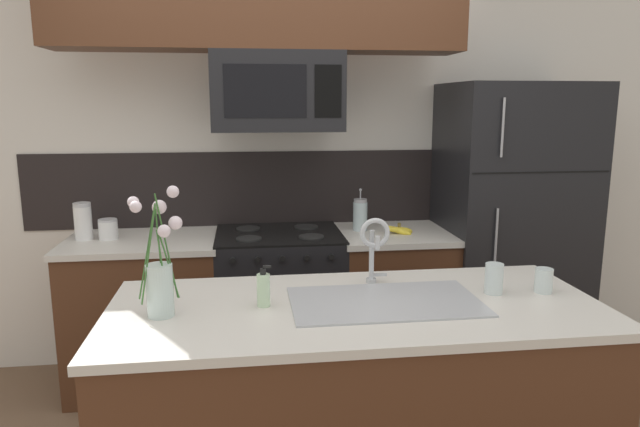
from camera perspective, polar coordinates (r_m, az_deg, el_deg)
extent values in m
cube|color=silver|center=(3.81, -0.05, 5.00)|extent=(5.20, 0.10, 2.60)
cube|color=black|center=(3.75, -4.50, 2.55)|extent=(3.15, 0.01, 0.48)
cube|color=#4C2B19|center=(3.66, -16.99, -9.68)|extent=(0.86, 0.62, 0.88)
cube|color=beige|center=(3.52, -17.41, -2.73)|extent=(0.89, 0.65, 0.03)
cube|color=#4C2B19|center=(3.72, 7.19, -8.91)|extent=(0.67, 0.62, 0.88)
cube|color=beige|center=(3.59, 7.37, -2.07)|extent=(0.70, 0.65, 0.03)
cube|color=black|center=(3.60, -4.04, -9.22)|extent=(0.76, 0.62, 0.91)
cube|color=black|center=(3.47, -4.14, -2.06)|extent=(0.76, 0.62, 0.01)
cylinder|color=black|center=(3.33, -7.13, -2.50)|extent=(0.15, 0.15, 0.01)
cylinder|color=black|center=(3.35, -0.88, -2.32)|extent=(0.15, 0.15, 0.01)
cylinder|color=black|center=(3.60, -7.18, -1.49)|extent=(0.15, 0.15, 0.01)
cylinder|color=black|center=(3.62, -1.39, -1.34)|extent=(0.15, 0.15, 0.01)
cylinder|color=black|center=(3.17, -8.72, -4.66)|extent=(0.03, 0.02, 0.03)
cylinder|color=black|center=(3.17, -6.24, -4.60)|extent=(0.03, 0.02, 0.03)
cylinder|color=black|center=(3.17, -3.76, -4.53)|extent=(0.03, 0.02, 0.03)
cylinder|color=black|center=(3.19, -1.30, -4.45)|extent=(0.03, 0.02, 0.03)
cylinder|color=black|center=(3.20, 1.14, -4.36)|extent=(0.03, 0.02, 0.03)
cube|color=black|center=(3.36, -4.32, 12.03)|extent=(0.74, 0.40, 0.44)
cube|color=black|center=(3.16, -5.48, 12.08)|extent=(0.45, 0.00, 0.28)
cube|color=black|center=(3.19, 0.82, 12.12)|extent=(0.15, 0.00, 0.28)
cube|color=black|center=(3.87, 18.34, -1.33)|extent=(0.86, 0.72, 1.82)
cube|color=black|center=(3.49, 21.31, 3.85)|extent=(0.83, 0.00, 0.01)
cylinder|color=#99999E|center=(3.34, 17.82, 8.18)|extent=(0.01, 0.01, 0.33)
cylinder|color=#99999E|center=(3.47, 17.05, -5.14)|extent=(0.01, 0.01, 0.69)
cylinder|color=silver|center=(3.60, -22.60, -0.89)|extent=(0.10, 0.10, 0.20)
cylinder|color=#B2B2B7|center=(3.58, -22.73, 0.83)|extent=(0.10, 0.10, 0.02)
cylinder|color=silver|center=(3.57, -20.42, -1.57)|extent=(0.11, 0.11, 0.11)
cylinder|color=#B2B2B7|center=(3.56, -20.48, -0.63)|extent=(0.11, 0.11, 0.01)
ellipsoid|color=yellow|center=(3.52, 7.80, -1.68)|extent=(0.17, 0.11, 0.07)
ellipsoid|color=yellow|center=(3.54, 7.83, -1.62)|extent=(0.18, 0.06, 0.04)
ellipsoid|color=yellow|center=(3.52, 7.99, -1.68)|extent=(0.18, 0.06, 0.07)
ellipsoid|color=yellow|center=(3.54, 8.01, -1.62)|extent=(0.17, 0.10, 0.06)
cylinder|color=brown|center=(3.52, 7.92, -1.19)|extent=(0.02, 0.02, 0.03)
cylinder|color=silver|center=(3.58, 4.03, -0.28)|extent=(0.09, 0.09, 0.18)
cylinder|color=#A3A3AA|center=(3.56, 4.06, 1.29)|extent=(0.08, 0.08, 0.02)
cylinder|color=#A3A3AA|center=(3.55, 4.06, 1.85)|extent=(0.01, 0.01, 0.05)
sphere|color=#A3A3AA|center=(3.55, 4.07, 2.38)|extent=(0.02, 0.02, 0.02)
cube|color=#4C2B19|center=(2.51, 3.55, -19.19)|extent=(1.93, 0.82, 0.88)
cube|color=beige|center=(2.31, 3.68, -9.40)|extent=(1.96, 0.85, 0.03)
cube|color=#ADAFB5|center=(2.33, 6.55, -8.73)|extent=(0.76, 0.44, 0.01)
cube|color=#ADAFB5|center=(2.33, 2.25, -10.81)|extent=(0.30, 0.33, 0.15)
cube|color=#ADAFB5|center=(2.41, 10.61, -10.23)|extent=(0.30, 0.33, 0.15)
cylinder|color=#B7BABF|center=(2.57, 5.13, -6.68)|extent=(0.04, 0.04, 0.02)
cylinder|color=#B7BABF|center=(2.54, 5.18, -4.10)|extent=(0.02, 0.02, 0.22)
torus|color=#B7BABF|center=(2.46, 5.51, -1.95)|extent=(0.13, 0.02, 0.13)
cylinder|color=#B7BABF|center=(2.41, 5.79, -2.94)|extent=(0.02, 0.02, 0.06)
cube|color=#B7BABF|center=(2.57, 5.91, -6.11)|extent=(0.07, 0.01, 0.01)
cylinder|color=beige|center=(2.27, -5.67, -7.64)|extent=(0.05, 0.05, 0.13)
cylinder|color=black|center=(2.25, -5.71, -5.78)|extent=(0.02, 0.02, 0.02)
cube|color=black|center=(2.24, -5.31, -5.33)|extent=(0.03, 0.01, 0.01)
cylinder|color=silver|center=(2.51, 17.00, -6.24)|extent=(0.08, 0.08, 0.13)
cylinder|color=silver|center=(2.60, 21.46, -6.25)|extent=(0.07, 0.07, 0.10)
cylinder|color=silver|center=(2.23, -15.71, -7.41)|extent=(0.10, 0.10, 0.20)
cylinder|color=silver|center=(2.25, -15.62, -8.96)|extent=(0.09, 0.09, 0.06)
cylinder|color=#386B2D|center=(2.17, -16.78, -4.00)|extent=(0.07, 0.05, 0.36)
sphere|color=silver|center=(2.12, -17.96, 0.64)|extent=(0.04, 0.04, 0.04)
cylinder|color=#386B2D|center=(2.20, -16.90, -3.71)|extent=(0.08, 0.02, 0.37)
sphere|color=silver|center=(2.18, -18.18, 1.10)|extent=(0.04, 0.04, 0.04)
cylinder|color=#386B2D|center=(2.21, -15.72, -3.94)|extent=(0.02, 0.04, 0.35)
sphere|color=silver|center=(2.18, -15.78, 0.63)|extent=(0.05, 0.05, 0.05)
cylinder|color=#386B2D|center=(2.18, -15.50, -5.13)|extent=(0.04, 0.04, 0.27)
sphere|color=silver|center=(2.13, -15.33, -1.70)|extent=(0.05, 0.05, 0.05)
cylinder|color=#386B2D|center=(2.20, -14.97, -4.71)|extent=(0.07, 0.02, 0.29)
sphere|color=silver|center=(2.17, -14.26, -0.92)|extent=(0.05, 0.05, 0.05)
cylinder|color=#386B2D|center=(2.19, -15.09, -3.23)|extent=(0.07, 0.02, 0.41)
sphere|color=silver|center=(2.15, -14.50, 2.12)|extent=(0.05, 0.05, 0.05)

